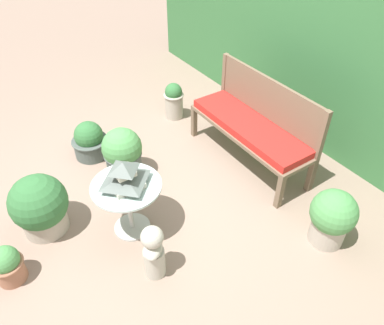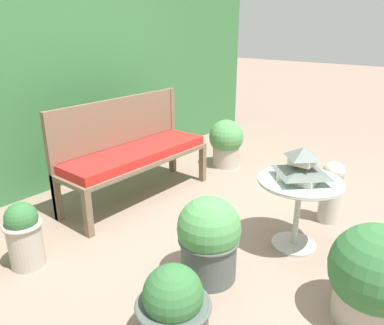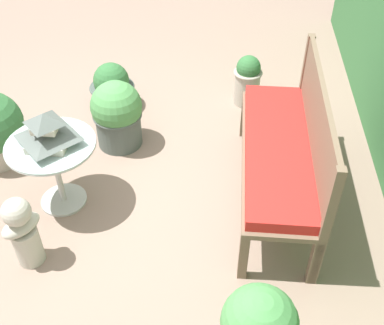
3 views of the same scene
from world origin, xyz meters
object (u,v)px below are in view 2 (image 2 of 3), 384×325
object	(u,v)px
potted_plant_bench_left	(226,142)
potted_plant_hedge_corner	(375,277)
pagoda_birdhouse	(302,166)
potted_plant_bench_right	(209,239)
potted_plant_table_far	(173,307)
garden_bust	(331,191)
patio_table	(299,195)
potted_plant_table_near	(24,234)
garden_bench	(137,157)

from	to	relation	value
potted_plant_bench_left	potted_plant_hedge_corner	distance (m)	2.70
pagoda_birdhouse	potted_plant_bench_right	bearing A→B (deg)	158.53
potted_plant_bench_right	potted_plant_hedge_corner	bearing A→B (deg)	-73.90
potted_plant_table_far	potted_plant_hedge_corner	xyz separation A→B (m)	(0.84, -0.82, 0.09)
garden_bust	potted_plant_bench_left	world-z (taller)	potted_plant_bench_left
potted_plant_hedge_corner	patio_table	bearing A→B (deg)	55.97
potted_plant_bench_right	potted_plant_table_far	xyz separation A→B (m)	(-0.56, -0.17, -0.10)
potted_plant_table_near	potted_plant_hedge_corner	xyz separation A→B (m)	(1.02, -2.11, 0.04)
garden_bench	pagoda_birdhouse	size ratio (longest dim) A/B	4.38
potted_plant_table_far	garden_bench	bearing A→B (deg)	53.04
pagoda_birdhouse	potted_plant_bench_left	bearing A→B (deg)	51.80
potted_plant_bench_left	potted_plant_table_near	size ratio (longest dim) A/B	1.16
patio_table	potted_plant_bench_right	world-z (taller)	potted_plant_bench_right
garden_bench	potted_plant_bench_left	bearing A→B (deg)	-6.43
potted_plant_bench_right	patio_table	bearing A→B (deg)	-21.47
potted_plant_bench_right	potted_plant_hedge_corner	xyz separation A→B (m)	(0.29, -0.99, -0.00)
garden_bench	potted_plant_hedge_corner	size ratio (longest dim) A/B	2.57
potted_plant_table_far	potted_plant_hedge_corner	size ratio (longest dim) A/B	0.74
garden_bust	potted_plant_table_far	bearing A→B (deg)	-148.90
potted_plant_hedge_corner	garden_bust	bearing A→B (deg)	31.43
patio_table	pagoda_birdhouse	xyz separation A→B (m)	(0.00, 0.00, 0.23)
patio_table	potted_plant_hedge_corner	bearing A→B (deg)	-124.03
garden_bench	potted_plant_bench_right	bearing A→B (deg)	-113.18
garden_bench	potted_plant_bench_left	xyz separation A→B (m)	(1.34, -0.15, -0.14)
pagoda_birdhouse	potted_plant_hedge_corner	xyz separation A→B (m)	(-0.47, -0.69, -0.38)
potted_plant_table_near	potted_plant_hedge_corner	size ratio (longest dim) A/B	0.81
pagoda_birdhouse	potted_plant_bench_left	distance (m)	1.90
garden_bench	potted_plant_table_near	distance (m)	1.33
potted_plant_bench_right	potted_plant_hedge_corner	size ratio (longest dim) A/B	0.98
garden_bench	potted_plant_table_near	world-z (taller)	garden_bench
potted_plant_table_far	potted_plant_bench_left	bearing A→B (deg)	28.54
potted_plant_bench_left	potted_plant_hedge_corner	xyz separation A→B (m)	(-1.62, -2.16, -0.01)
garden_bust	potted_plant_hedge_corner	xyz separation A→B (m)	(-1.04, -0.63, 0.01)
potted_plant_bench_left	potted_plant_hedge_corner	size ratio (longest dim) A/B	0.94
garden_bench	potted_plant_bench_left	distance (m)	1.36
pagoda_birdhouse	potted_plant_table_far	size ratio (longest dim) A/B	0.80
garden_bust	potted_plant_hedge_corner	distance (m)	1.22
garden_bust	potted_plant_hedge_corner	bearing A→B (deg)	-111.90
potted_plant_table_far	potted_plant_table_near	bearing A→B (deg)	97.91
potted_plant_bench_right	potted_plant_table_near	xyz separation A→B (m)	(-0.74, 1.11, -0.05)
garden_bust	potted_plant_table_far	size ratio (longest dim) A/B	1.24
patio_table	garden_bust	bearing A→B (deg)	-6.09
pagoda_birdhouse	potted_plant_hedge_corner	world-z (taller)	pagoda_birdhouse
potted_plant_bench_right	potted_plant_table_near	bearing A→B (deg)	123.50
pagoda_birdhouse	garden_bench	bearing A→B (deg)	96.77
potted_plant_table_far	potted_plant_bench_right	bearing A→B (deg)	17.34
potted_plant_bench_left	potted_plant_table_near	world-z (taller)	potted_plant_bench_left
potted_plant_table_near	garden_bust	bearing A→B (deg)	-35.53
pagoda_birdhouse	garden_bust	distance (m)	0.69
potted_plant_bench_right	potted_plant_table_far	size ratio (longest dim) A/B	1.33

